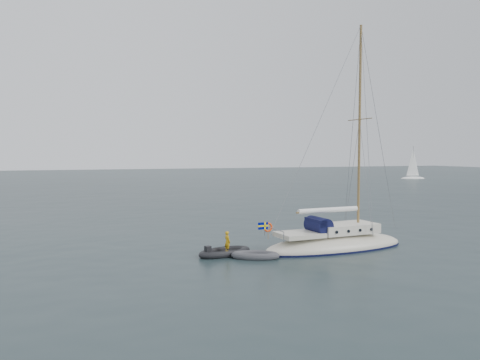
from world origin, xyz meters
name	(u,v)px	position (x,y,z in m)	size (l,w,h in m)	color
ground	(279,246)	(0.00, 0.00, 0.00)	(300.00, 300.00, 0.00)	black
sailboat	(335,232)	(2.86, -2.24, 1.12)	(10.38, 3.11, 14.79)	beige
dinghy	(255,255)	(-2.85, -2.93, 0.18)	(2.80, 1.27, 0.40)	#4D4C51
rib	(225,251)	(-4.25, -1.50, 0.22)	(3.53, 1.60, 1.44)	black
distant_yacht_b	(413,164)	(62.26, 61.31, 3.45)	(6.10, 3.25, 8.08)	white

